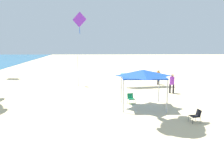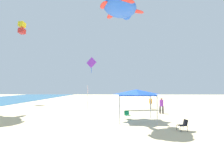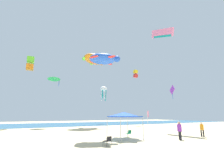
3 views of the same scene
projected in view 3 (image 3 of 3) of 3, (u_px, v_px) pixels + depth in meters
name	position (u px, v px, depth m)	size (l,w,h in m)	color
ground	(135.00, 137.00, 19.14)	(120.00, 120.00, 0.10)	beige
ocean_strip	(75.00, 124.00, 46.08)	(120.00, 21.58, 0.02)	#28668E
canopy_tent	(124.00, 115.00, 17.85)	(2.98, 3.25, 2.97)	#B7B7BC
folding_chair_right_of_tent	(129.00, 133.00, 18.61)	(0.73, 0.66, 0.82)	black
folding_chair_left_of_tent	(108.00, 140.00, 13.21)	(0.64, 0.72, 0.82)	black
banner_flag	(148.00, 118.00, 26.89)	(0.36, 0.06, 3.49)	silver
person_beachcomber	(202.00, 128.00, 19.02)	(0.46, 0.42, 1.75)	black
person_watching_sky	(179.00, 129.00, 16.62)	(0.46, 0.47, 1.92)	black
kite_box_lime	(30.00, 63.00, 36.45)	(1.56, 1.56, 3.19)	#66D82D
kite_turtle_orange	(95.00, 59.00, 38.73)	(7.74, 7.73, 2.45)	orange
kite_diamond_purple	(172.00, 90.00, 31.80)	(0.77, 2.00, 3.02)	purple
kite_octopus_white	(104.00, 90.00, 51.27)	(2.26, 2.26, 5.03)	white
kite_delta_green	(54.00, 78.00, 35.47)	(3.16, 3.20, 2.33)	green
kite_parafoil_pink	(162.00, 33.00, 30.51)	(1.09, 5.52, 3.32)	pink
kite_box_yellow	(136.00, 74.00, 45.74)	(1.30, 1.19, 2.35)	yellow
kite_turtle_blue	(103.00, 59.00, 19.68)	(4.24, 4.00, 1.28)	blue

